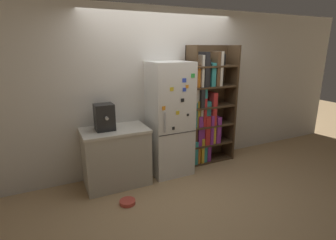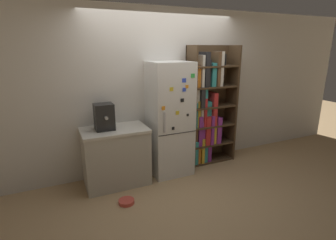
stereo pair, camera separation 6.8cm
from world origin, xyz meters
name	(u,v)px [view 2 (the right image)]	position (x,y,z in m)	size (l,w,h in m)	color
ground_plane	(174,175)	(0.00, 0.00, 0.00)	(16.00, 16.00, 0.00)	tan
wall_back	(162,91)	(0.00, 0.47, 1.30)	(8.00, 0.05, 2.60)	silver
refrigerator	(170,119)	(0.00, 0.17, 0.90)	(0.63, 0.58, 1.79)	white
bookshelf	(206,110)	(0.75, 0.30, 0.95)	(0.86, 0.36, 2.03)	#4C3823
kitchen_counter	(116,156)	(-0.89, 0.16, 0.43)	(0.94, 0.60, 0.86)	#BCB7A8
espresso_machine	(104,117)	(-1.02, 0.18, 1.05)	(0.26, 0.29, 0.37)	black
pet_bowl	(126,201)	(-0.92, -0.44, 0.03)	(0.21, 0.21, 0.05)	#D84C3F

